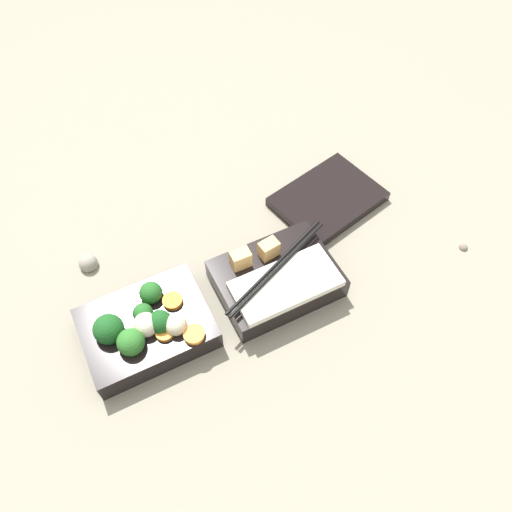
{
  "coord_description": "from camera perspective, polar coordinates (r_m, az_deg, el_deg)",
  "views": [
    {
      "loc": [
        -0.12,
        -0.36,
        0.68
      ],
      "look_at": [
        0.08,
        0.03,
        0.04
      ],
      "focal_mm": 35.0,
      "sensor_mm": 36.0,
      "label": 1
    }
  ],
  "objects": [
    {
      "name": "ground_plane",
      "position": [
        0.78,
        -4.16,
        -5.47
      ],
      "size": [
        3.0,
        3.0,
        0.0
      ],
      "primitive_type": "plane",
      "color": "gray"
    },
    {
      "name": "bento_tray_vegetable",
      "position": [
        0.75,
        -12.48,
        -7.93
      ],
      "size": [
        0.18,
        0.14,
        0.07
      ],
      "color": "black",
      "rests_on": "ground_plane"
    },
    {
      "name": "bento_tray_rice",
      "position": [
        0.77,
        2.38,
        -2.59
      ],
      "size": [
        0.21,
        0.14,
        0.07
      ],
      "color": "black",
      "rests_on": "ground_plane"
    },
    {
      "name": "bento_lid",
      "position": [
        0.9,
        8.21,
        6.47
      ],
      "size": [
        0.2,
        0.17,
        0.02
      ],
      "primitive_type": "cube",
      "rotation": [
        0.0,
        0.0,
        0.23
      ],
      "color": "black",
      "rests_on": "ground_plane"
    },
    {
      "name": "pebble_0",
      "position": [
        0.9,
        22.66,
        0.97
      ],
      "size": [
        0.01,
        0.01,
        0.01
      ],
      "primitive_type": "sphere",
      "color": "#7A6B5B",
      "rests_on": "ground_plane"
    },
    {
      "name": "pebble_1",
      "position": [
        0.85,
        -18.62,
        -0.8
      ],
      "size": [
        0.03,
        0.03,
        0.03
      ],
      "primitive_type": "sphere",
      "color": "gray",
      "rests_on": "ground_plane"
    }
  ]
}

